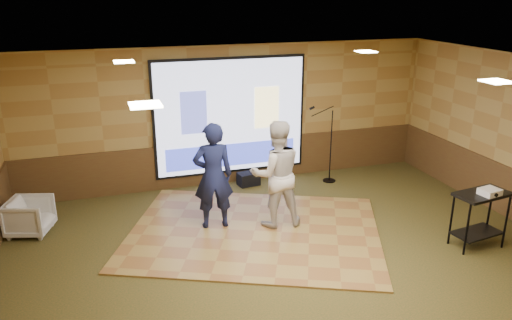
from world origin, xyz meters
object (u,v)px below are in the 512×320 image
object	(u,v)px
duffel_bag	(248,179)
mic_stand	(328,160)
dance_floor	(254,231)
projector	(490,192)
projector_screen	(231,118)
av_table	(480,209)
player_right	(276,174)
banquet_chair	(30,216)
player_left	(213,176)

from	to	relation	value
duffel_bag	mic_stand	bearing A→B (deg)	-10.75
dance_floor	projector	bearing A→B (deg)	-26.25
projector_screen	av_table	world-z (taller)	projector_screen
player_right	av_table	xyz separation A→B (m)	(2.93, -1.74, -0.33)
av_table	projector	distance (m)	0.36
projector	banquet_chair	bearing A→B (deg)	148.20
projector_screen	mic_stand	world-z (taller)	projector_screen
projector_screen	mic_stand	bearing A→B (deg)	-16.58
projector	player_right	bearing A→B (deg)	138.22
projector_screen	player_left	distance (m)	2.28
av_table	duffel_bag	bearing A→B (deg)	126.84
mic_stand	banquet_chair	bearing A→B (deg)	-154.25
projector	duffel_bag	distance (m)	4.89
dance_floor	player_left	world-z (taller)	player_left
player_right	projector	world-z (taller)	player_right
player_left	mic_stand	size ratio (longest dim) A/B	1.10
projector	banquet_chair	xyz separation A→B (m)	(-7.17, 2.86, -0.69)
banquet_chair	mic_stand	bearing A→B (deg)	-66.70
banquet_chair	duffel_bag	distance (m)	4.42
projector_screen	av_table	size ratio (longest dim) A/B	3.46
projector_screen	dance_floor	bearing A→B (deg)	-95.89
dance_floor	banquet_chair	bearing A→B (deg)	162.64
player_right	mic_stand	size ratio (longest dim) A/B	1.11
projector	projector_screen	bearing A→B (deg)	117.32
player_right	projector	distance (m)	3.49
dance_floor	av_table	bearing A→B (deg)	-25.17
duffel_bag	av_table	bearing A→B (deg)	-53.16
mic_stand	duffel_bag	distance (m)	1.80
player_left	player_right	distance (m)	1.11
player_right	av_table	world-z (taller)	player_right
projector_screen	projector	size ratio (longest dim) A/B	10.80
projector	mic_stand	world-z (taller)	mic_stand
player_left	duffel_bag	xyz separation A→B (m)	(1.18, 1.77, -0.85)
mic_stand	banquet_chair	size ratio (longest dim) A/B	2.48
player_right	av_table	distance (m)	3.42
player_left	player_right	world-z (taller)	player_right
av_table	projector	world-z (taller)	projector
duffel_bag	banquet_chair	bearing A→B (deg)	-166.79
projector	banquet_chair	distance (m)	7.74
av_table	mic_stand	distance (m)	3.61
projector_screen	duffel_bag	distance (m)	1.40
projector_screen	player_left	bearing A→B (deg)	-113.22
projector_screen	av_table	xyz separation A→B (m)	(3.13, -4.05, -0.80)
player_right	projector	size ratio (longest dim) A/B	6.29
projector	mic_stand	bearing A→B (deg)	97.64
player_right	banquet_chair	world-z (taller)	player_right
player_right	mic_stand	bearing A→B (deg)	-132.15
player_left	mic_stand	distance (m)	3.29
dance_floor	av_table	xyz separation A→B (m)	(3.38, -1.59, 0.65)
projector_screen	duffel_bag	xyz separation A→B (m)	(0.30, -0.28, -1.33)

